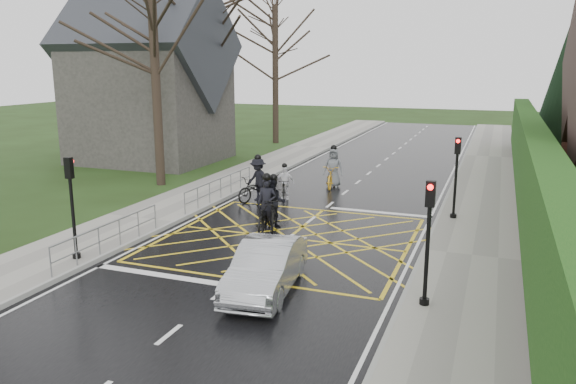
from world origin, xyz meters
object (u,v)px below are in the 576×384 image
Objects in this scene: cyclist_front at (284,186)px; cyclist_lead at (333,173)px; cyclist_mid at (258,184)px; car at (266,267)px; cyclist_rear at (266,212)px; cyclist_back at (273,208)px.

cyclist_lead is at bearing 46.99° from cyclist_front.
cyclist_mid is 10.00m from car.
cyclist_front is at bearing 57.38° from cyclist_mid.
cyclist_rear is 1.02× the size of cyclist_lead.
cyclist_front is at bearing 93.02° from cyclist_rear.
cyclist_mid is 4.43m from cyclist_lead.
car is (1.92, -12.85, -0.06)m from cyclist_lead.
cyclist_mid is (-2.08, 3.99, 0.07)m from cyclist_rear.
cyclist_back is 0.51× the size of car.
cyclist_front is 3.42m from cyclist_lead.
cyclist_mid reaches higher than cyclist_front.
cyclist_rear is at bearing -127.35° from cyclist_back.
cyclist_back is at bearing -94.42° from cyclist_front.
cyclist_rear is 1.09× the size of cyclist_back.
cyclist_rear is 1.01× the size of cyclist_mid.
cyclist_rear reaches higher than car.
cyclist_back is 1.23× the size of cyclist_front.
cyclist_rear is 4.51m from cyclist_mid.
car is (3.23, -9.70, 0.06)m from cyclist_front.
cyclist_front is (0.98, 0.63, -0.15)m from cyclist_mid.
car is at bearing -77.54° from cyclist_rear.
cyclist_rear reaches higher than cyclist_back.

